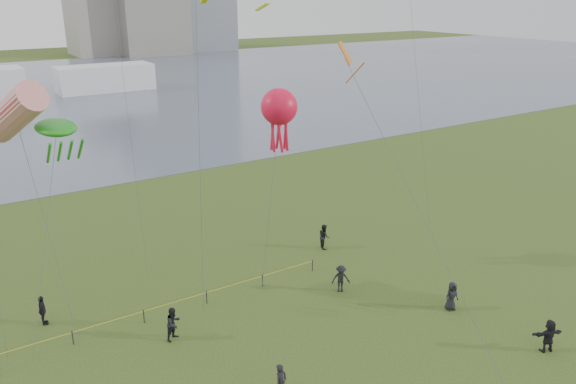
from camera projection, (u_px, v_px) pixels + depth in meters
lake at (28, 96)px, 104.51m from camera, size 400.00×120.00×0.08m
building_low at (96, 7)px, 170.02m from camera, size 16.00×18.00×28.00m
pavilion_right at (105, 78)px, 109.21m from camera, size 18.00×7.00×5.00m
fence at (31, 348)px, 29.53m from camera, size 24.07×0.07×1.05m
spectator_a at (174, 324)px, 30.97m from camera, size 1.17×1.08×1.95m
spectator_b at (341, 279)px, 35.94m from camera, size 1.37×1.15×1.84m
spectator_c at (42, 310)px, 32.36m from camera, size 0.54×1.10×1.82m
spectator_d at (452, 296)px, 33.91m from camera, size 0.96×0.69×1.82m
spectator_e at (549, 336)px, 29.92m from camera, size 1.83×1.14×1.88m
spectator_f at (281, 382)px, 26.35m from camera, size 0.81×0.68×1.89m
spectator_g at (324, 236)px, 42.13m from camera, size 0.98×1.10×1.88m
kite_windsock at (14, 113)px, 30.92m from camera, size 4.27×7.85×13.90m
kite_creature at (56, 128)px, 31.36m from camera, size 4.66×6.64×11.49m
kite_octopus at (279, 108)px, 35.93m from camera, size 4.05×3.54×12.51m
kite_delta at (354, 70)px, 30.76m from camera, size 1.48×14.94×15.67m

